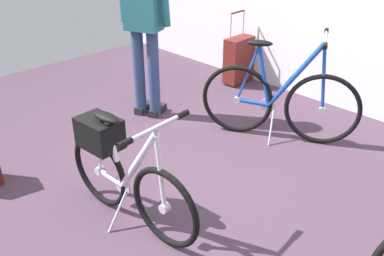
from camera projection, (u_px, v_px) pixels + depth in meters
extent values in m
plane|color=#473342|center=(174.00, 211.00, 2.90)|extent=(6.82, 6.82, 0.00)
torus|color=black|center=(165.00, 208.00, 2.52)|extent=(0.54, 0.08, 0.54)
cylinder|color=#B7B7BC|center=(165.00, 208.00, 2.52)|extent=(0.06, 0.05, 0.06)
torus|color=black|center=(100.00, 170.00, 2.87)|extent=(0.54, 0.08, 0.54)
cylinder|color=#B7B7BC|center=(100.00, 170.00, 2.87)|extent=(0.06, 0.05, 0.06)
cylinder|color=silver|center=(111.00, 178.00, 2.81)|extent=(0.24, 0.06, 0.05)
cylinder|color=silver|center=(138.00, 162.00, 2.53)|extent=(0.37, 0.07, 0.52)
cylinder|color=silver|center=(115.00, 154.00, 2.67)|extent=(0.14, 0.05, 0.45)
cylinder|color=silver|center=(111.00, 178.00, 2.81)|extent=(0.24, 0.04, 0.04)
cylinder|color=silver|center=(160.00, 173.00, 2.42)|extent=(0.08, 0.04, 0.49)
cylinder|color=silver|center=(103.00, 146.00, 2.73)|extent=(0.16, 0.03, 0.44)
ellipsoid|color=black|center=(106.00, 117.00, 2.58)|extent=(0.23, 0.11, 0.05)
cylinder|color=#B7B7BC|center=(156.00, 131.00, 2.31)|extent=(0.03, 0.03, 0.04)
cylinder|color=#B7B7BC|center=(155.00, 128.00, 2.30)|extent=(0.06, 0.44, 0.03)
cylinder|color=black|center=(125.00, 143.00, 2.15)|extent=(0.04, 0.09, 0.04)
cylinder|color=black|center=(182.00, 115.00, 2.45)|extent=(0.04, 0.09, 0.04)
cylinder|color=#B7B7BC|center=(123.00, 185.00, 2.74)|extent=(0.14, 0.03, 0.14)
cylinder|color=#B7B7BC|center=(118.00, 211.00, 2.72)|extent=(0.03, 0.19, 0.25)
cube|color=black|center=(100.00, 133.00, 2.70)|extent=(0.30, 0.22, 0.20)
torus|color=black|center=(322.00, 110.00, 3.60)|extent=(0.58, 0.34, 0.64)
cylinder|color=#B7B7BC|center=(322.00, 110.00, 3.60)|extent=(0.08, 0.07, 0.06)
torus|color=black|center=(237.00, 100.00, 3.79)|extent=(0.58, 0.34, 0.64)
cylinder|color=#B7B7BC|center=(237.00, 100.00, 3.79)|extent=(0.08, 0.07, 0.06)
cylinder|color=#1947B2|center=(253.00, 102.00, 3.76)|extent=(0.27, 0.17, 0.05)
cylinder|color=#1947B2|center=(295.00, 76.00, 3.53)|extent=(0.40, 0.25, 0.62)
cylinder|color=#1947B2|center=(264.00, 76.00, 3.61)|extent=(0.15, 0.10, 0.54)
cylinder|color=#1947B2|center=(253.00, 102.00, 3.76)|extent=(0.26, 0.16, 0.04)
cylinder|color=#1947B2|center=(324.00, 78.00, 3.47)|extent=(0.09, 0.07, 0.58)
cylinder|color=#1947B2|center=(248.00, 74.00, 3.65)|extent=(0.17, 0.11, 0.52)
ellipsoid|color=black|center=(260.00, 43.00, 3.50)|extent=(0.24, 0.18, 0.05)
cylinder|color=#B7B7BC|center=(325.00, 41.00, 3.33)|extent=(0.03, 0.03, 0.04)
cylinder|color=#B7B7BC|center=(326.00, 38.00, 3.32)|extent=(0.23, 0.40, 0.03)
cylinder|color=black|center=(325.00, 46.00, 3.14)|extent=(0.07, 0.10, 0.04)
cylinder|color=black|center=(326.00, 31.00, 3.51)|extent=(0.07, 0.10, 0.04)
cylinder|color=#B7B7BC|center=(268.00, 105.00, 3.72)|extent=(0.13, 0.08, 0.14)
cylinder|color=#B7B7BC|center=(271.00, 126.00, 3.71)|extent=(0.11, 0.18, 0.30)
cylinder|color=navy|center=(154.00, 75.00, 4.04)|extent=(0.11, 0.11, 0.86)
cube|color=black|center=(158.00, 110.00, 4.26)|extent=(0.17, 0.26, 0.07)
cylinder|color=navy|center=(139.00, 73.00, 4.09)|extent=(0.11, 0.11, 0.86)
cube|color=black|center=(144.00, 108.00, 4.31)|extent=(0.17, 0.26, 0.07)
cube|color=maroon|center=(239.00, 60.00, 4.90)|extent=(0.19, 0.37, 0.52)
cylinder|color=#B7B7BC|center=(231.00, 27.00, 4.66)|extent=(0.02, 0.02, 0.28)
cylinder|color=#B7B7BC|center=(243.00, 23.00, 4.81)|extent=(0.02, 0.02, 0.28)
cylinder|color=maroon|center=(238.00, 12.00, 4.67)|extent=(0.03, 0.23, 0.02)
cylinder|color=black|center=(234.00, 85.00, 4.90)|extent=(0.04, 0.02, 0.04)
cylinder|color=black|center=(247.00, 79.00, 5.07)|extent=(0.04, 0.02, 0.04)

